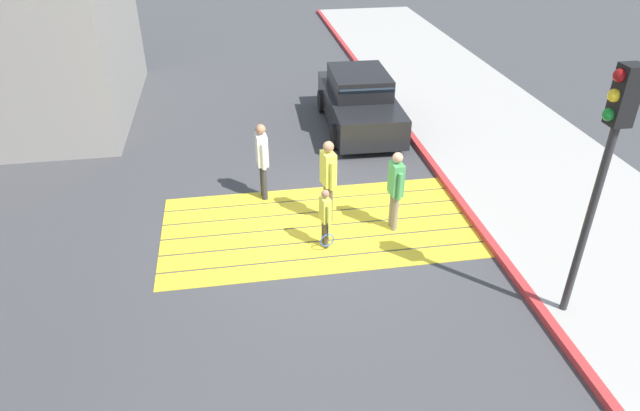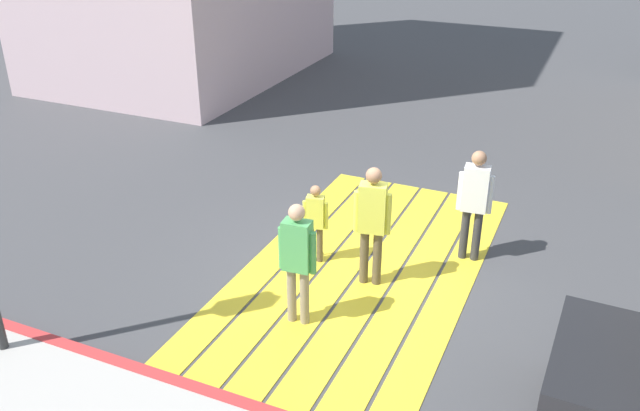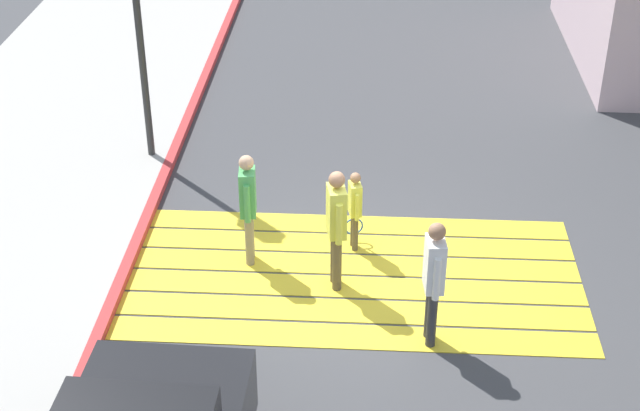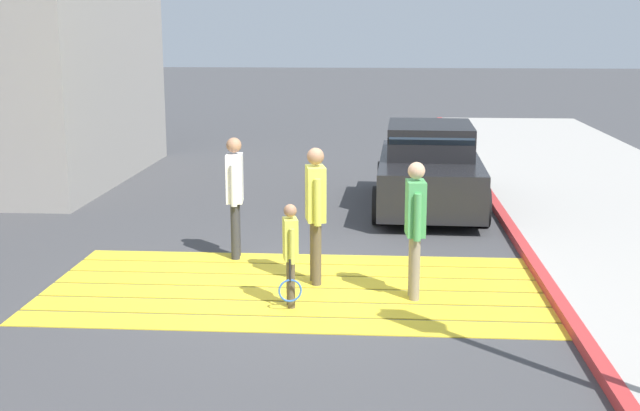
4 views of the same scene
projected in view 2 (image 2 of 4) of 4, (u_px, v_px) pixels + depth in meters
The scene contains 7 objects.
ground_plane at pixel (360, 271), 9.94m from camera, with size 120.00×120.00×0.00m, color #424244.
crosswalk_stripes at pixel (360, 270), 9.94m from camera, with size 6.40×3.25×0.01m.
curb_painted at pixel (255, 410), 7.25m from camera, with size 0.16×40.00×0.13m, color #BC3333.
pedestrian_adult_lead at pixel (372, 218), 9.18m from camera, with size 0.30×0.52×1.81m.
pedestrian_adult_trailing at pixel (475, 198), 9.80m from camera, with size 0.26×0.52×1.78m.
pedestrian_adult_side at pixel (297, 256), 8.36m from camera, with size 0.25×0.50×1.72m.
pedestrian_child_with_racket at pixel (315, 220), 9.87m from camera, with size 0.28×0.42×1.27m.
Camera 2 is at (-7.99, -2.88, 5.28)m, focal length 37.36 mm.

